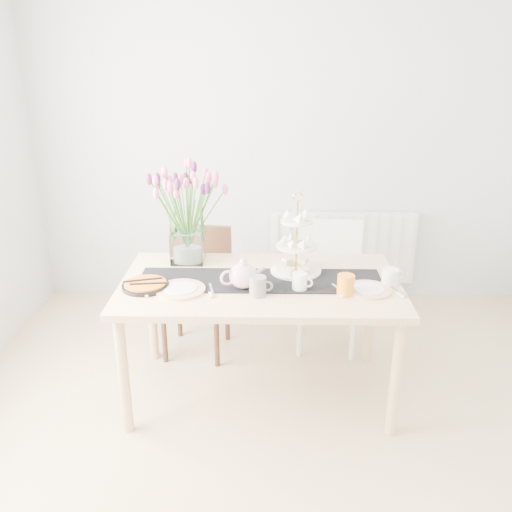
{
  "coord_description": "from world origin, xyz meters",
  "views": [
    {
      "loc": [
        -0.14,
        -2.06,
        2.0
      ],
      "look_at": [
        -0.19,
        0.75,
        0.92
      ],
      "focal_mm": 38.0,
      "sensor_mm": 36.0,
      "label": 1
    }
  ],
  "objects_px": {
    "chair_white": "(329,275)",
    "tulip_vase": "(186,199)",
    "mug_grey": "(258,286)",
    "cake_stand": "(296,253)",
    "teapot": "(243,276)",
    "plate_right": "(368,290)",
    "tart_tin": "(145,285)",
    "mug_white": "(300,282)",
    "plate_left": "(180,290)",
    "dining_table": "(260,293)",
    "mug_orange": "(346,285)",
    "chair_brown": "(198,280)",
    "radiator": "(342,248)",
    "cream_jug": "(390,277)"
  },
  "relations": [
    {
      "from": "chair_brown",
      "to": "mug_grey",
      "type": "height_order",
      "value": "chair_brown"
    },
    {
      "from": "dining_table",
      "to": "cream_jug",
      "type": "bearing_deg",
      "value": -2.4
    },
    {
      "from": "tart_tin",
      "to": "mug_grey",
      "type": "relative_size",
      "value": 2.39
    },
    {
      "from": "cake_stand",
      "to": "mug_orange",
      "type": "relative_size",
      "value": 3.98
    },
    {
      "from": "chair_white",
      "to": "tulip_vase",
      "type": "xyz_separation_m",
      "value": [
        -0.93,
        -0.35,
        0.64
      ]
    },
    {
      "from": "cake_stand",
      "to": "radiator",
      "type": "bearing_deg",
      "value": 70.21
    },
    {
      "from": "dining_table",
      "to": "teapot",
      "type": "height_order",
      "value": "teapot"
    },
    {
      "from": "plate_left",
      "to": "teapot",
      "type": "bearing_deg",
      "value": 5.67
    },
    {
      "from": "teapot",
      "to": "plate_left",
      "type": "bearing_deg",
      "value": 164.63
    },
    {
      "from": "chair_brown",
      "to": "cream_jug",
      "type": "height_order",
      "value": "chair_brown"
    },
    {
      "from": "dining_table",
      "to": "tart_tin",
      "type": "relative_size",
      "value": 6.13
    },
    {
      "from": "cake_stand",
      "to": "mug_white",
      "type": "distance_m",
      "value": 0.26
    },
    {
      "from": "mug_orange",
      "to": "plate_right",
      "type": "relative_size",
      "value": 0.44
    },
    {
      "from": "tulip_vase",
      "to": "plate_right",
      "type": "xyz_separation_m",
      "value": [
        1.05,
        -0.43,
        -0.4
      ]
    },
    {
      "from": "radiator",
      "to": "teapot",
      "type": "bearing_deg",
      "value": -116.82
    },
    {
      "from": "chair_white",
      "to": "mug_grey",
      "type": "height_order",
      "value": "chair_white"
    },
    {
      "from": "cake_stand",
      "to": "mug_grey",
      "type": "distance_m",
      "value": 0.4
    },
    {
      "from": "dining_table",
      "to": "cake_stand",
      "type": "relative_size",
      "value": 3.61
    },
    {
      "from": "chair_white",
      "to": "cream_jug",
      "type": "bearing_deg",
      "value": -62.77
    },
    {
      "from": "mug_grey",
      "to": "plate_left",
      "type": "bearing_deg",
      "value": 170.94
    },
    {
      "from": "dining_table",
      "to": "tulip_vase",
      "type": "relative_size",
      "value": 2.2
    },
    {
      "from": "plate_left",
      "to": "plate_right",
      "type": "height_order",
      "value": "plate_left"
    },
    {
      "from": "tart_tin",
      "to": "tulip_vase",
      "type": "bearing_deg",
      "value": 65.85
    },
    {
      "from": "dining_table",
      "to": "chair_brown",
      "type": "distance_m",
      "value": 0.74
    },
    {
      "from": "plate_right",
      "to": "chair_white",
      "type": "bearing_deg",
      "value": 98.93
    },
    {
      "from": "plate_right",
      "to": "tart_tin",
      "type": "bearing_deg",
      "value": 179.13
    },
    {
      "from": "tart_tin",
      "to": "mug_grey",
      "type": "distance_m",
      "value": 0.64
    },
    {
      "from": "chair_white",
      "to": "tulip_vase",
      "type": "bearing_deg",
      "value": -152.3
    },
    {
      "from": "cream_jug",
      "to": "tart_tin",
      "type": "xyz_separation_m",
      "value": [
        -1.38,
        -0.07,
        -0.03
      ]
    },
    {
      "from": "dining_table",
      "to": "tart_tin",
      "type": "distance_m",
      "value": 0.65
    },
    {
      "from": "mug_orange",
      "to": "teapot",
      "type": "bearing_deg",
      "value": 130.03
    },
    {
      "from": "tulip_vase",
      "to": "tart_tin",
      "type": "height_order",
      "value": "tulip_vase"
    },
    {
      "from": "dining_table",
      "to": "cream_jug",
      "type": "distance_m",
      "value": 0.75
    },
    {
      "from": "mug_white",
      "to": "chair_brown",
      "type": "bearing_deg",
      "value": 147.61
    },
    {
      "from": "chair_white",
      "to": "plate_left",
      "type": "relative_size",
      "value": 3.19
    },
    {
      "from": "cake_stand",
      "to": "plate_right",
      "type": "relative_size",
      "value": 1.76
    },
    {
      "from": "mug_grey",
      "to": "chair_white",
      "type": "bearing_deg",
      "value": 58.4
    },
    {
      "from": "cake_stand",
      "to": "tart_tin",
      "type": "xyz_separation_m",
      "value": [
        -0.85,
        -0.23,
        -0.11
      ]
    },
    {
      "from": "tulip_vase",
      "to": "tart_tin",
      "type": "relative_size",
      "value": 2.78
    },
    {
      "from": "cake_stand",
      "to": "mug_orange",
      "type": "height_order",
      "value": "cake_stand"
    },
    {
      "from": "mug_white",
      "to": "mug_orange",
      "type": "distance_m",
      "value": 0.25
    },
    {
      "from": "tart_tin",
      "to": "mug_white",
      "type": "xyz_separation_m",
      "value": [
        0.86,
        -0.01,
        0.03
      ]
    },
    {
      "from": "cream_jug",
      "to": "mug_white",
      "type": "relative_size",
      "value": 0.95
    },
    {
      "from": "chair_white",
      "to": "mug_grey",
      "type": "bearing_deg",
      "value": -112.7
    },
    {
      "from": "chair_white",
      "to": "tart_tin",
      "type": "bearing_deg",
      "value": -138.59
    },
    {
      "from": "cake_stand",
      "to": "teapot",
      "type": "height_order",
      "value": "cake_stand"
    },
    {
      "from": "teapot",
      "to": "mug_grey",
      "type": "height_order",
      "value": "teapot"
    },
    {
      "from": "cake_stand",
      "to": "mug_grey",
      "type": "relative_size",
      "value": 4.06
    },
    {
      "from": "teapot",
      "to": "plate_right",
      "type": "xyz_separation_m",
      "value": [
        0.69,
        -0.02,
        -0.07
      ]
    },
    {
      "from": "radiator",
      "to": "mug_orange",
      "type": "relative_size",
      "value": 10.79
    }
  ]
}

